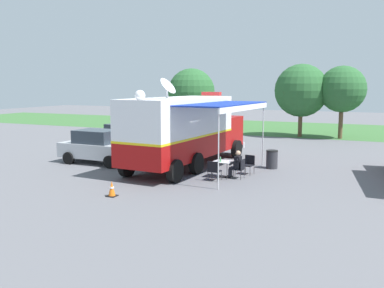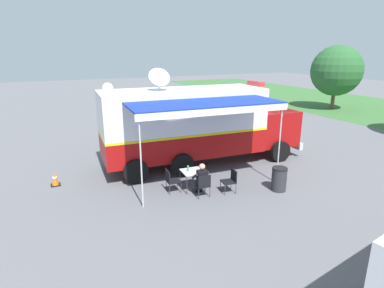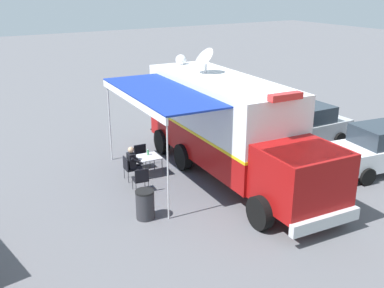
# 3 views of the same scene
# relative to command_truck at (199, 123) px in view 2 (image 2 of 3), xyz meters

# --- Properties ---
(ground_plane) EXTENTS (100.00, 100.00, 0.00)m
(ground_plane) POSITION_rel_command_truck_xyz_m (-0.08, -0.74, -1.94)
(ground_plane) COLOR #5B5B60
(lot_stripe) EXTENTS (0.43, 4.80, 0.01)m
(lot_stripe) POSITION_rel_command_truck_xyz_m (-2.23, 1.67, -1.94)
(lot_stripe) COLOR silver
(lot_stripe) RESTS_ON ground
(command_truck) EXTENTS (5.22, 9.63, 4.53)m
(command_truck) POSITION_rel_command_truck_xyz_m (0.00, 0.00, 0.00)
(command_truck) COLOR #9E0F0F
(command_truck) RESTS_ON ground
(folding_table) EXTENTS (0.85, 0.85, 0.73)m
(folding_table) POSITION_rel_command_truck_xyz_m (2.49, -1.53, -1.27)
(folding_table) COLOR silver
(folding_table) RESTS_ON ground
(water_bottle) EXTENTS (0.07, 0.07, 0.22)m
(water_bottle) POSITION_rel_command_truck_xyz_m (2.43, -1.68, -1.11)
(water_bottle) COLOR #3F9959
(water_bottle) RESTS_ON folding_table
(folding_chair_at_table) EXTENTS (0.51, 0.51, 0.87)m
(folding_chair_at_table) POSITION_rel_command_truck_xyz_m (3.28, -1.49, -1.43)
(folding_chair_at_table) COLOR black
(folding_chair_at_table) RESTS_ON ground
(folding_chair_beside_table) EXTENTS (0.51, 0.51, 0.87)m
(folding_chair_beside_table) POSITION_rel_command_truck_xyz_m (2.39, -2.38, -1.43)
(folding_chair_beside_table) COLOR black
(folding_chair_beside_table) RESTS_ON ground
(folding_chair_spare_by_truck) EXTENTS (0.55, 0.55, 0.87)m
(folding_chair_spare_by_truck) POSITION_rel_command_truck_xyz_m (3.34, -0.35, -1.43)
(folding_chair_spare_by_truck) COLOR black
(folding_chair_spare_by_truck) RESTS_ON ground
(seated_responder) EXTENTS (0.68, 0.58, 1.25)m
(seated_responder) POSITION_rel_command_truck_xyz_m (3.10, -1.48, -1.29)
(seated_responder) COLOR black
(seated_responder) RESTS_ON ground
(trash_bin) EXTENTS (0.57, 0.57, 0.91)m
(trash_bin) POSITION_rel_command_truck_xyz_m (4.02, 1.37, -1.49)
(trash_bin) COLOR #2D2D33
(trash_bin) RESTS_ON ground
(traffic_cone) EXTENTS (0.36, 0.36, 0.58)m
(traffic_cone) POSITION_rel_command_truck_xyz_m (-0.15, -6.27, -1.66)
(traffic_cone) COLOR black
(traffic_cone) RESTS_ON ground
(car_behind_truck) EXTENTS (4.41, 2.45, 1.76)m
(car_behind_truck) POSITION_rel_command_truck_xyz_m (-5.13, 2.51, -1.06)
(car_behind_truck) COLOR silver
(car_behind_truck) RESTS_ON ground
(car_far_corner) EXTENTS (4.24, 2.08, 1.76)m
(car_far_corner) POSITION_rel_command_truck_xyz_m (-4.66, -0.98, -1.06)
(car_far_corner) COLOR #B2B5BA
(car_far_corner) RESTS_ON ground
(tree_far_left) EXTENTS (4.43, 4.43, 5.65)m
(tree_far_left) POSITION_rel_command_truck_xyz_m (-7.65, 17.57, 1.49)
(tree_far_left) COLOR brown
(tree_far_left) RESTS_ON ground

